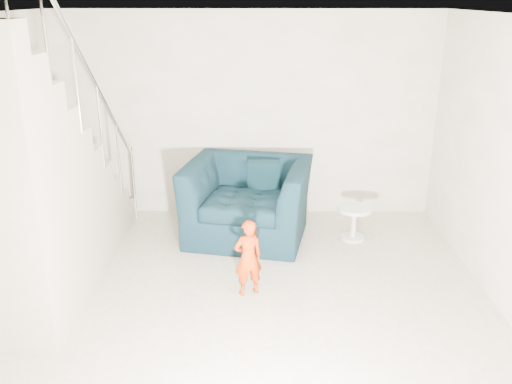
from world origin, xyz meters
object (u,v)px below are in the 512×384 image
armchair (248,200)px  toddler (248,258)px  side_table (354,218)px  staircase (33,204)px

armchair → toddler: (0.04, -1.42, -0.07)m
toddler → side_table: (1.27, 1.33, -0.12)m
toddler → side_table: toddler is taller
toddler → staircase: staircase is taller
side_table → staircase: 3.65m
toddler → staircase: size_ratio=0.22×
armchair → staircase: staircase is taller
armchair → side_table: bearing=7.0°
side_table → toddler: bearing=-133.6°
toddler → side_table: bearing=-154.8°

